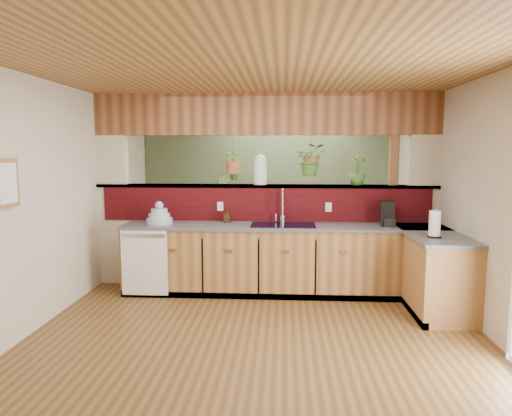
# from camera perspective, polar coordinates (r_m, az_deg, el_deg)

# --- Properties ---
(ground) EXTENTS (4.60, 7.00, 0.01)m
(ground) POSITION_cam_1_polar(r_m,az_deg,el_deg) (5.15, 0.46, -13.79)
(ground) COLOR brown
(ground) RESTS_ON ground
(ceiling) EXTENTS (4.60, 7.00, 0.01)m
(ceiling) POSITION_cam_1_polar(r_m,az_deg,el_deg) (4.87, 0.49, 16.10)
(ceiling) COLOR brown
(ceiling) RESTS_ON ground
(wall_back) EXTENTS (4.60, 0.02, 2.60)m
(wall_back) POSITION_cam_1_polar(r_m,az_deg,el_deg) (8.33, 1.74, 3.42)
(wall_back) COLOR beige
(wall_back) RESTS_ON ground
(wall_front) EXTENTS (4.60, 0.02, 2.60)m
(wall_front) POSITION_cam_1_polar(r_m,az_deg,el_deg) (1.44, -7.10, -15.12)
(wall_front) COLOR beige
(wall_front) RESTS_ON ground
(wall_left) EXTENTS (0.02, 7.00, 2.60)m
(wall_left) POSITION_cam_1_polar(r_m,az_deg,el_deg) (5.47, -24.36, 0.82)
(wall_left) COLOR beige
(wall_left) RESTS_ON ground
(wall_right) EXTENTS (0.02, 7.00, 2.60)m
(wall_right) POSITION_cam_1_polar(r_m,az_deg,el_deg) (5.25, 26.41, 0.48)
(wall_right) COLOR beige
(wall_right) RESTS_ON ground
(pass_through_partition) EXTENTS (4.60, 0.21, 2.60)m
(pass_through_partition) POSITION_cam_1_polar(r_m,az_deg,el_deg) (6.19, 1.40, 1.11)
(pass_through_partition) COLOR beige
(pass_through_partition) RESTS_ON ground
(pass_through_ledge) EXTENTS (4.60, 0.21, 0.04)m
(pass_through_ledge) POSITION_cam_1_polar(r_m,az_deg,el_deg) (6.18, 1.13, 2.77)
(pass_through_ledge) COLOR brown
(pass_through_ledge) RESTS_ON ground
(header_beam) EXTENTS (4.60, 0.15, 0.55)m
(header_beam) POSITION_cam_1_polar(r_m,az_deg,el_deg) (6.18, 1.16, 11.63)
(header_beam) COLOR brown
(header_beam) RESTS_ON ground
(sage_backwall) EXTENTS (4.55, 0.02, 2.55)m
(sage_backwall) POSITION_cam_1_polar(r_m,az_deg,el_deg) (8.31, 1.74, 3.41)
(sage_backwall) COLOR #506042
(sage_backwall) RESTS_ON ground
(countertop) EXTENTS (4.14, 1.52, 0.90)m
(countertop) POSITION_cam_1_polar(r_m,az_deg,el_deg) (5.87, 9.16, -6.67)
(countertop) COLOR olive
(countertop) RESTS_ON ground
(dishwasher) EXTENTS (0.58, 0.03, 0.82)m
(dishwasher) POSITION_cam_1_polar(r_m,az_deg,el_deg) (5.90, -13.78, -6.64)
(dishwasher) COLOR white
(dishwasher) RESTS_ON ground
(navy_sink) EXTENTS (0.82, 0.50, 0.18)m
(navy_sink) POSITION_cam_1_polar(r_m,az_deg,el_deg) (5.87, 3.41, -2.88)
(navy_sink) COLOR black
(navy_sink) RESTS_ON countertop
(framed_print) EXTENTS (0.04, 0.35, 0.45)m
(framed_print) POSITION_cam_1_polar(r_m,az_deg,el_deg) (4.74, -28.71, 2.74)
(framed_print) COLOR olive
(framed_print) RESTS_ON wall_left
(faucet) EXTENTS (0.20, 0.20, 0.46)m
(faucet) POSITION_cam_1_polar(r_m,az_deg,el_deg) (5.98, 3.29, 0.46)
(faucet) COLOR #B7B7B2
(faucet) RESTS_ON countertop
(dish_stack) EXTENTS (0.34, 0.34, 0.29)m
(dish_stack) POSITION_cam_1_polar(r_m,az_deg,el_deg) (6.05, -11.98, -1.08)
(dish_stack) COLOR #A4B7D4
(dish_stack) RESTS_ON countertop
(soap_dispenser) EXTENTS (0.08, 0.09, 0.18)m
(soap_dispenser) POSITION_cam_1_polar(r_m,az_deg,el_deg) (6.04, -3.65, -0.96)
(soap_dispenser) COLOR #3C2615
(soap_dispenser) RESTS_ON countertop
(coffee_maker) EXTENTS (0.17, 0.28, 0.31)m
(coffee_maker) POSITION_cam_1_polar(r_m,az_deg,el_deg) (6.01, 16.16, -0.76)
(coffee_maker) COLOR black
(coffee_maker) RESTS_ON countertop
(paper_towel) EXTENTS (0.15, 0.15, 0.32)m
(paper_towel) POSITION_cam_1_polar(r_m,az_deg,el_deg) (5.35, 21.43, -1.93)
(paper_towel) COLOR black
(paper_towel) RESTS_ON countertop
(glass_jar) EXTENTS (0.18, 0.18, 0.41)m
(glass_jar) POSITION_cam_1_polar(r_m,az_deg,el_deg) (6.17, 0.52, 4.84)
(glass_jar) COLOR silver
(glass_jar) RESTS_ON pass_through_ledge
(ledge_plant_right) EXTENTS (0.23, 0.23, 0.40)m
(ledge_plant_right) POSITION_cam_1_polar(r_m,az_deg,el_deg) (6.24, 12.55, 4.64)
(ledge_plant_right) COLOR #396824
(ledge_plant_right) RESTS_ON pass_through_ledge
(hanging_plant_a) EXTENTS (0.22, 0.20, 0.55)m
(hanging_plant_a) POSITION_cam_1_polar(r_m,az_deg,el_deg) (6.19, -2.84, 6.70)
(hanging_plant_a) COLOR brown
(hanging_plant_a) RESTS_ON header_beam
(hanging_plant_b) EXTENTS (0.40, 0.35, 0.55)m
(hanging_plant_b) POSITION_cam_1_polar(r_m,az_deg,el_deg) (6.17, 6.92, 7.69)
(hanging_plant_b) COLOR brown
(hanging_plant_b) RESTS_ON header_beam
(shelving_console) EXTENTS (1.50, 0.58, 0.98)m
(shelving_console) POSITION_cam_1_polar(r_m,az_deg,el_deg) (8.19, -1.25, -2.27)
(shelving_console) COLOR black
(shelving_console) RESTS_ON ground
(shelf_plant_a) EXTENTS (0.23, 0.17, 0.41)m
(shelf_plant_a) POSITION_cam_1_polar(r_m,az_deg,el_deg) (8.15, -4.15, 2.57)
(shelf_plant_a) COLOR #396824
(shelf_plant_a) RESTS_ON shelving_console
(shelf_plant_b) EXTENTS (0.27, 0.27, 0.47)m
(shelf_plant_b) POSITION_cam_1_polar(r_m,az_deg,el_deg) (8.09, 0.59, 2.76)
(shelf_plant_b) COLOR #396824
(shelf_plant_b) RESTS_ON shelving_console
(floor_plant) EXTENTS (0.72, 0.65, 0.69)m
(floor_plant) POSITION_cam_1_polar(r_m,az_deg,el_deg) (7.38, 8.24, -4.64)
(floor_plant) COLOR #396824
(floor_plant) RESTS_ON ground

